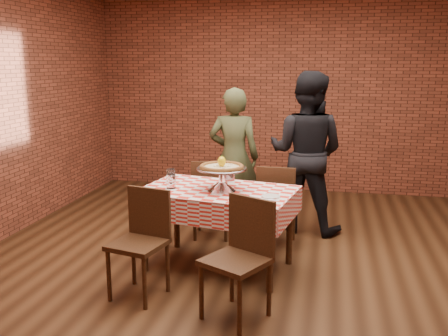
{
  "coord_description": "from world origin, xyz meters",
  "views": [
    {
      "loc": [
        0.66,
        -4.36,
        1.9
      ],
      "look_at": [
        -0.26,
        0.0,
        0.94
      ],
      "focal_mm": 40.05,
      "sensor_mm": 36.0,
      "label": 1
    }
  ],
  "objects_px": {
    "water_glass_left": "(171,181)",
    "water_glass_right": "(171,176)",
    "pizza_stand": "(222,179)",
    "chair_far_right": "(277,205)",
    "chair_near_left": "(138,246)",
    "diner_black": "(306,153)",
    "chair_near_right": "(236,261)",
    "chair_far_left": "(212,198)",
    "condiment_caddy": "(230,176)",
    "diner_olive": "(234,157)",
    "table": "(218,229)",
    "pizza": "(222,167)"
  },
  "relations": [
    {
      "from": "pizza_stand",
      "to": "chair_far_left",
      "type": "height_order",
      "value": "pizza_stand"
    },
    {
      "from": "pizza",
      "to": "chair_far_left",
      "type": "distance_m",
      "value": 1.06
    },
    {
      "from": "water_glass_left",
      "to": "diner_black",
      "type": "relative_size",
      "value": 0.07
    },
    {
      "from": "chair_far_left",
      "to": "diner_black",
      "type": "height_order",
      "value": "diner_black"
    },
    {
      "from": "condiment_caddy",
      "to": "chair_near_right",
      "type": "xyz_separation_m",
      "value": [
        0.28,
        -1.18,
        -0.37
      ]
    },
    {
      "from": "pizza",
      "to": "condiment_caddy",
      "type": "relative_size",
      "value": 3.1
    },
    {
      "from": "pizza",
      "to": "chair_far_left",
      "type": "relative_size",
      "value": 0.45
    },
    {
      "from": "diner_black",
      "to": "pizza",
      "type": "bearing_deg",
      "value": 75.99
    },
    {
      "from": "chair_near_right",
      "to": "water_glass_left",
      "type": "bearing_deg",
      "value": 160.38
    },
    {
      "from": "pizza",
      "to": "chair_near_left",
      "type": "distance_m",
      "value": 1.02
    },
    {
      "from": "chair_near_right",
      "to": "diner_black",
      "type": "height_order",
      "value": "diner_black"
    },
    {
      "from": "water_glass_right",
      "to": "chair_far_left",
      "type": "xyz_separation_m",
      "value": [
        0.24,
        0.67,
        -0.39
      ]
    },
    {
      "from": "table",
      "to": "water_glass_left",
      "type": "height_order",
      "value": "water_glass_left"
    },
    {
      "from": "chair_near_right",
      "to": "condiment_caddy",
      "type": "bearing_deg",
      "value": 131.34
    },
    {
      "from": "pizza_stand",
      "to": "pizza",
      "type": "distance_m",
      "value": 0.11
    },
    {
      "from": "condiment_caddy",
      "to": "diner_olive",
      "type": "distance_m",
      "value": 1.03
    },
    {
      "from": "chair_near_left",
      "to": "condiment_caddy",
      "type": "bearing_deg",
      "value": 73.86
    },
    {
      "from": "pizza_stand",
      "to": "water_glass_right",
      "type": "distance_m",
      "value": 0.57
    },
    {
      "from": "chair_far_right",
      "to": "diner_black",
      "type": "bearing_deg",
      "value": -114.82
    },
    {
      "from": "chair_near_right",
      "to": "chair_far_left",
      "type": "bearing_deg",
      "value": 136.86
    },
    {
      "from": "water_glass_left",
      "to": "chair_near_right",
      "type": "height_order",
      "value": "chair_near_right"
    },
    {
      "from": "chair_near_left",
      "to": "diner_black",
      "type": "distance_m",
      "value": 2.37
    },
    {
      "from": "water_glass_left",
      "to": "chair_far_right",
      "type": "relative_size",
      "value": 0.15
    },
    {
      "from": "water_glass_right",
      "to": "chair_far_right",
      "type": "bearing_deg",
      "value": 29.89
    },
    {
      "from": "water_glass_left",
      "to": "water_glass_right",
      "type": "distance_m",
      "value": 0.23
    },
    {
      "from": "table",
      "to": "chair_far_left",
      "type": "distance_m",
      "value": 0.87
    },
    {
      "from": "pizza_stand",
      "to": "chair_near_left",
      "type": "relative_size",
      "value": 0.53
    },
    {
      "from": "water_glass_right",
      "to": "chair_far_right",
      "type": "xyz_separation_m",
      "value": [
        0.97,
        0.56,
        -0.39
      ]
    },
    {
      "from": "condiment_caddy",
      "to": "diner_black",
      "type": "bearing_deg",
      "value": 42.94
    },
    {
      "from": "water_glass_right",
      "to": "water_glass_left",
      "type": "bearing_deg",
      "value": -72.07
    },
    {
      "from": "table",
      "to": "water_glass_left",
      "type": "xyz_separation_m",
      "value": [
        -0.43,
        -0.06,
        0.45
      ]
    },
    {
      "from": "pizza",
      "to": "water_glass_left",
      "type": "distance_m",
      "value": 0.49
    },
    {
      "from": "pizza_stand",
      "to": "water_glass_right",
      "type": "bearing_deg",
      "value": 160.32
    },
    {
      "from": "pizza",
      "to": "water_glass_left",
      "type": "relative_size",
      "value": 3.01
    },
    {
      "from": "chair_near_left",
      "to": "diner_black",
      "type": "xyz_separation_m",
      "value": [
        1.24,
        1.97,
        0.46
      ]
    },
    {
      "from": "pizza",
      "to": "condiment_caddy",
      "type": "xyz_separation_m",
      "value": [
        0.01,
        0.32,
        -0.15
      ]
    },
    {
      "from": "pizza_stand",
      "to": "pizza",
      "type": "height_order",
      "value": "pizza"
    },
    {
      "from": "table",
      "to": "condiment_caddy",
      "type": "height_order",
      "value": "condiment_caddy"
    },
    {
      "from": "chair_far_left",
      "to": "table",
      "type": "bearing_deg",
      "value": 99.86
    },
    {
      "from": "table",
      "to": "chair_far_left",
      "type": "xyz_separation_m",
      "value": [
        -0.26,
        0.83,
        0.06
      ]
    },
    {
      "from": "water_glass_right",
      "to": "diner_olive",
      "type": "relative_size",
      "value": 0.08
    },
    {
      "from": "condiment_caddy",
      "to": "chair_far_right",
      "type": "bearing_deg",
      "value": 33.2
    },
    {
      "from": "table",
      "to": "chair_near_left",
      "type": "relative_size",
      "value": 1.54
    },
    {
      "from": "condiment_caddy",
      "to": "chair_near_left",
      "type": "xyz_separation_m",
      "value": [
        -0.56,
        -1.0,
        -0.38
      ]
    },
    {
      "from": "table",
      "to": "diner_black",
      "type": "distance_m",
      "value": 1.55
    },
    {
      "from": "pizza",
      "to": "chair_far_right",
      "type": "bearing_deg",
      "value": 60.22
    },
    {
      "from": "table",
      "to": "pizza_stand",
      "type": "distance_m",
      "value": 0.49
    },
    {
      "from": "chair_far_right",
      "to": "diner_black",
      "type": "distance_m",
      "value": 0.76
    },
    {
      "from": "chair_far_left",
      "to": "diner_olive",
      "type": "xyz_separation_m",
      "value": [
        0.15,
        0.48,
        0.37
      ]
    },
    {
      "from": "chair_far_right",
      "to": "chair_far_left",
      "type": "bearing_deg",
      "value": -8.49
    }
  ]
}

